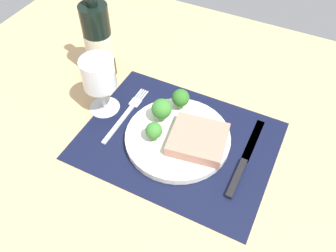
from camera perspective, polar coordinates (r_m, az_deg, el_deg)
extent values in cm
cube|color=tan|center=(79.80, 1.56, -3.10)|extent=(140.00, 110.00, 3.00)
cube|color=black|center=(78.51, 1.59, -2.36)|extent=(42.75, 32.57, 0.30)
cylinder|color=silver|center=(77.76, 1.60, -1.93)|extent=(23.53, 23.53, 1.60)
cube|color=tan|center=(74.79, 4.80, -2.45)|extent=(13.38, 12.65, 2.53)
cylinder|color=#6B994C|center=(82.35, 2.03, 3.41)|extent=(1.45, 1.45, 1.47)
sphere|color=#2D6B23|center=(80.59, 2.08, 4.64)|extent=(4.12, 4.12, 4.12)
cylinder|color=#5B8942|center=(76.09, -2.29, -1.81)|extent=(1.35, 1.35, 1.25)
sphere|color=#387A2D|center=(74.40, -2.34, -0.75)|extent=(3.68, 3.68, 3.68)
cylinder|color=#6B994C|center=(79.76, -1.03, 1.49)|extent=(1.33, 1.33, 1.47)
sphere|color=#387A2D|center=(77.78, -1.06, 2.84)|extent=(4.63, 4.63, 4.63)
cube|color=silver|center=(81.93, -8.12, 0.35)|extent=(1.00, 13.00, 0.50)
cube|color=silver|center=(86.26, -5.41, 3.84)|extent=(2.40, 2.60, 0.40)
cube|color=silver|center=(88.46, -4.91, 5.31)|extent=(0.30, 3.60, 0.35)
cube|color=silver|center=(88.22, -4.57, 5.19)|extent=(0.30, 3.60, 0.35)
cube|color=silver|center=(87.99, -4.23, 5.07)|extent=(0.30, 3.60, 0.35)
cube|color=silver|center=(87.76, -3.88, 4.96)|extent=(0.30, 3.60, 0.35)
cube|color=black|center=(73.43, 11.20, -8.34)|extent=(1.40, 10.00, 0.80)
cube|color=silver|center=(80.58, 13.81, -2.15)|extent=(1.80, 13.00, 0.30)
cylinder|color=black|center=(90.62, -11.31, 13.38)|extent=(6.92, 6.92, 19.79)
cylinder|color=beige|center=(91.19, -11.21, 12.88)|extent=(7.06, 7.06, 6.93)
cylinder|color=silver|center=(86.69, -10.33, 3.08)|extent=(7.35, 7.35, 0.40)
cylinder|color=silver|center=(84.17, -10.66, 4.78)|extent=(0.80, 0.80, 6.83)
cylinder|color=silver|center=(79.49, -11.38, 8.42)|extent=(7.69, 7.69, 7.30)
cylinder|color=tan|center=(80.82, -11.16, 7.31)|extent=(6.76, 6.76, 3.16)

